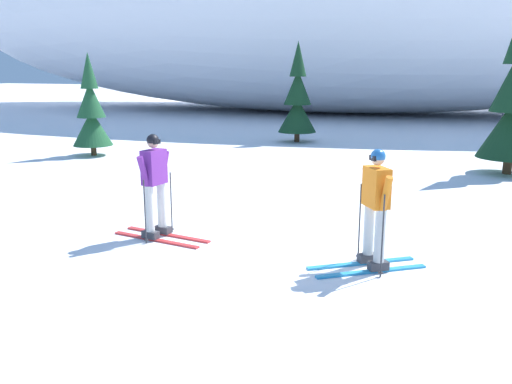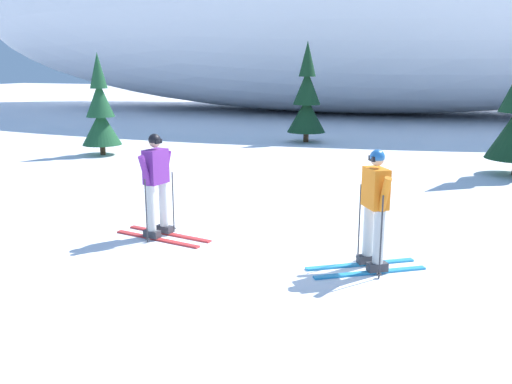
# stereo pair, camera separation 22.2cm
# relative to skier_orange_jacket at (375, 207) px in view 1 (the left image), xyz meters

# --- Properties ---
(ground_plane) EXTENTS (120.00, 120.00, 0.00)m
(ground_plane) POSITION_rel_skier_orange_jacket_xyz_m (-2.02, 0.88, -0.90)
(ground_plane) COLOR white
(skier_orange_jacket) EXTENTS (1.63, 1.29, 1.72)m
(skier_orange_jacket) POSITION_rel_skier_orange_jacket_xyz_m (0.00, 0.00, 0.00)
(skier_orange_jacket) COLOR #2893CC
(skier_orange_jacket) RESTS_ON ground
(skier_purple_jacket) EXTENTS (1.75, 0.79, 1.75)m
(skier_purple_jacket) POSITION_rel_skier_orange_jacket_xyz_m (-3.61, 0.29, 0.01)
(skier_purple_jacket) COLOR red
(skier_purple_jacket) RESTS_ON ground
(pine_tree_far_left) EXTENTS (1.24, 1.24, 3.22)m
(pine_tree_far_left) POSITION_rel_skier_orange_jacket_xyz_m (-9.67, 7.28, 0.44)
(pine_tree_far_left) COLOR #47301E
(pine_tree_far_left) RESTS_ON ground
(pine_tree_center_left) EXTENTS (1.42, 1.42, 3.68)m
(pine_tree_center_left) POSITION_rel_skier_orange_jacket_xyz_m (-4.29, 12.41, 0.64)
(pine_tree_center_left) COLOR #47301E
(pine_tree_center_left) RESTS_ON ground
(snow_ridge_background) EXTENTS (50.50, 19.98, 12.86)m
(snow_ridge_background) POSITION_rel_skier_orange_jacket_xyz_m (-5.76, 25.77, 5.53)
(snow_ridge_background) COLOR white
(snow_ridge_background) RESTS_ON ground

